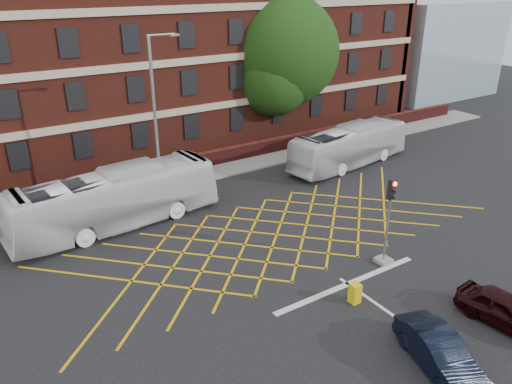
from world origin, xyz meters
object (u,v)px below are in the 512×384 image
bus_left (115,199)px  deciduous_tree (283,59)px  utility_cabinet (355,293)px  car_maroon (506,310)px  traffic_light_near (387,230)px  bus_right (349,146)px  street_lamp (159,148)px  car_navy (439,352)px

bus_left → deciduous_tree: (17.64, 9.13, 4.70)m
deciduous_tree → utility_cabinet: (-11.63, -21.36, -5.85)m
car_maroon → traffic_light_near: size_ratio=0.90×
bus_right → deciduous_tree: size_ratio=0.90×
bus_left → traffic_light_near: size_ratio=2.67×
traffic_light_near → street_lamp: (-6.09, 12.15, 1.66)m
bus_left → utility_cabinet: bearing=-158.2°
traffic_light_near → street_lamp: size_ratio=0.44×
utility_cabinet → traffic_light_near: bearing=25.0°
bus_left → street_lamp: (3.30, 1.50, 1.84)m
bus_right → car_maroon: bus_right is taller
street_lamp → car_maroon: bearing=-69.7°
bus_right → bus_left: bearing=83.5°
bus_left → street_lamp: bearing=-70.0°
traffic_light_near → utility_cabinet: traffic_light_near is taller
bus_right → car_navy: 20.24m
bus_left → bus_right: size_ratio=1.12×
car_navy → utility_cabinet: (0.19, 4.36, -0.21)m
car_navy → deciduous_tree: 28.86m
street_lamp → utility_cabinet: (2.72, -13.73, -2.99)m
bus_left → traffic_light_near: bearing=-143.0°
traffic_light_near → car_maroon: bearing=-84.4°
car_navy → car_maroon: (4.13, 0.08, 0.00)m
deciduous_tree → bus_right: bearing=-93.4°
car_navy → car_maroon: size_ratio=1.03×
bus_left → traffic_light_near: (9.38, -10.65, 0.17)m
deciduous_tree → utility_cabinet: deciduous_tree is taller
bus_right → utility_cabinet: bus_right is taller
bus_left → car_navy: (5.83, -16.59, -0.94)m
bus_right → street_lamp: (-13.82, 1.30, 2.00)m
car_maroon → deciduous_tree: (7.69, 25.64, 5.64)m
deciduous_tree → traffic_light_near: deciduous_tree is taller
bus_left → car_navy: bearing=-165.1°
car_navy → car_maroon: bearing=18.4°
bus_left → street_lamp: 4.06m
car_maroon → deciduous_tree: 27.35m
car_navy → traffic_light_near: 7.01m
deciduous_tree → utility_cabinet: 25.01m
car_navy → utility_cabinet: size_ratio=4.47×
bus_right → street_lamp: street_lamp is taller
bus_left → traffic_light_near: traffic_light_near is taller
bus_left → car_maroon: bearing=-153.3°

